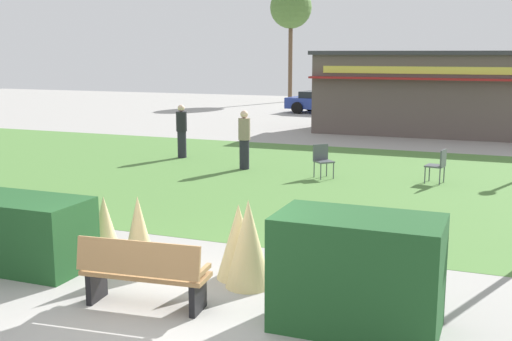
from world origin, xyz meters
TOP-DOWN VIEW (x-y plane):
  - ground_plane at (0.00, 0.00)m, footprint 80.00×80.00m
  - lawn_patch at (0.00, 9.23)m, footprint 36.00×12.00m
  - park_bench at (-0.40, 0.23)m, footprint 1.74×0.69m
  - hedge_left at (-3.09, 0.94)m, footprint 2.27×1.10m
  - hedge_right at (2.32, 0.66)m, footprint 1.97×1.10m
  - ornamental_grass_behind_left at (0.58, 1.47)m, footprint 0.66×0.66m
  - ornamental_grass_behind_right at (-1.14, 1.32)m, footprint 0.58×0.58m
  - ornamental_grass_behind_center at (-2.33, 2.14)m, footprint 0.50×0.50m
  - ornamental_grass_behind_far at (0.31, 1.73)m, footprint 0.66×0.66m
  - food_kiosk at (1.17, 20.57)m, footprint 9.91×4.37m
  - cafe_chair_west at (-0.62, 9.62)m, footprint 0.62×0.62m
  - cafe_chair_east at (2.35, 9.94)m, footprint 0.51×0.51m
  - person_strolling at (-5.67, 11.13)m, footprint 0.34×0.34m
  - person_standing at (-3.05, 10.01)m, footprint 0.34×0.34m
  - parked_car_west_slot at (-5.46, 27.37)m, footprint 4.36×2.38m
  - tree_left_bg at (-9.99, 34.81)m, footprint 2.80×2.80m

SIDE VIEW (x-z plane):
  - ground_plane at x=0.00m, z-range 0.00..0.00m
  - lawn_patch at x=0.00m, z-range 0.00..0.01m
  - ornamental_grass_behind_center at x=-2.33m, z-range 0.00..0.94m
  - park_bench at x=-0.40m, z-range 0.01..0.96m
  - cafe_chair_west at x=-0.62m, z-range 0.08..0.97m
  - cafe_chair_east at x=2.35m, z-range 0.08..0.97m
  - hedge_left at x=-3.09m, z-range 0.00..1.10m
  - ornamental_grass_behind_far at x=0.31m, z-range 0.00..1.13m
  - ornamental_grass_behind_right at x=-1.14m, z-range 0.00..1.21m
  - ornamental_grass_behind_left at x=0.58m, z-range 0.00..1.27m
  - parked_car_west_slot at x=-5.46m, z-range 0.04..1.24m
  - hedge_right at x=2.32m, z-range 0.00..1.40m
  - person_strolling at x=-5.67m, z-range 0.02..1.71m
  - person_standing at x=-3.05m, z-range 0.02..1.71m
  - food_kiosk at x=1.17m, z-range 0.01..3.39m
  - tree_left_bg at x=-9.99m, z-range 2.38..10.06m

